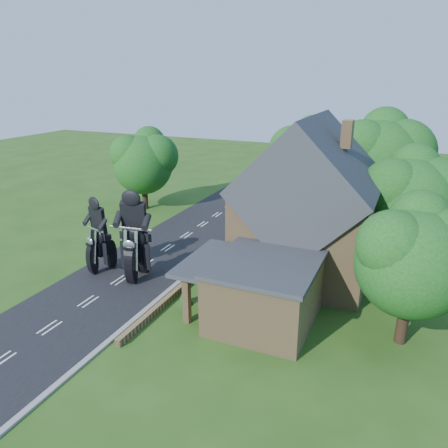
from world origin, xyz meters
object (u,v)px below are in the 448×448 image
at_px(annex, 263,290).
at_px(motorcycle_lead, 137,266).
at_px(garden_wall, 213,260).
at_px(motorcycle_follow, 102,260).
at_px(house, 308,210).

relative_size(annex, motorcycle_lead, 3.70).
xyz_separation_m(garden_wall, motorcycle_follow, (-6.24, -4.22, 0.57)).
height_order(house, annex, house).
relative_size(motorcycle_lead, motorcycle_follow, 1.15).
bearing_deg(annex, garden_wall, 133.84).
height_order(house, motorcycle_lead, house).
height_order(garden_wall, motorcycle_follow, motorcycle_follow).
distance_m(garden_wall, motorcycle_lead, 5.48).
distance_m(garden_wall, motorcycle_follow, 7.55).
height_order(house, motorcycle_follow, house).
xyz_separation_m(garden_wall, annex, (5.57, -5.80, 1.57)).
bearing_deg(motorcycle_lead, annex, 162.80).
bearing_deg(annex, motorcycle_follow, 172.37).
bearing_deg(motorcycle_lead, garden_wall, -135.99).
bearing_deg(house, motorcycle_follow, -157.23).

